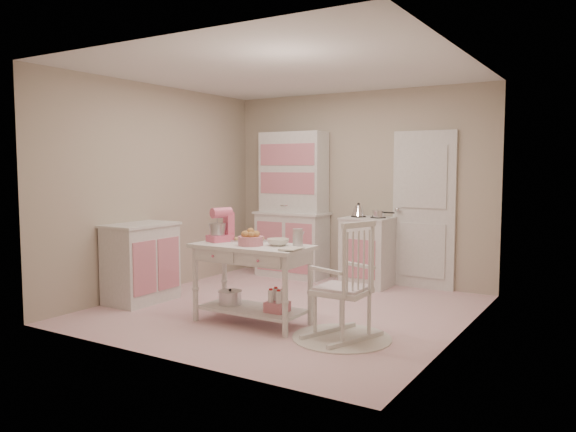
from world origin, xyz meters
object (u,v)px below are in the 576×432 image
Objects in this scene: hutch at (292,205)px; stand_mixer at (220,225)px; base_cabinet at (141,263)px; work_table at (252,284)px; bread_basket at (251,241)px; stove at (368,252)px; rocking_chair at (342,280)px.

hutch is 6.12× the size of stand_mixer.
hutch is at bearing 72.13° from base_cabinet.
work_table is (0.91, -2.30, -0.64)m from hutch.
base_cabinet is 1.70m from bread_basket.
stand_mixer is at bearing 177.27° from work_table.
stove is 3.68× the size of bread_basket.
stand_mixer reaches higher than bread_basket.
bread_basket is at bearing -4.02° from base_cabinet.
base_cabinet is (-0.72, -2.23, -0.58)m from hutch.
rocking_chair is at bearing 0.12° from work_table.
base_cabinet is 2.64m from rocking_chair.
hutch is 8.32× the size of bread_basket.
bread_basket is at bearing -68.38° from hutch.
bread_basket is (0.02, -0.05, 0.45)m from work_table.
work_table is 3.53× the size of stand_mixer.
rocking_chair reaches higher than stove.
base_cabinet is 1.32m from stand_mixer.
stove and base_cabinet have the same top height.
bread_basket is (-0.27, -2.30, 0.39)m from stove.
base_cabinet is 2.71× the size of stand_mixer.
stove is 2.71× the size of stand_mixer.
stove is 0.77× the size of work_table.
work_table is (-0.29, -2.25, -0.06)m from stove.
rocking_chair is at bearing -1.39° from base_cabinet.
base_cabinet is at bearing -131.32° from stove.
stand_mixer is at bearing 170.96° from bread_basket.
rocking_chair is 0.92× the size of work_table.
base_cabinet is at bearing -162.11° from rocking_chair.
hutch is 3.03m from rocking_chair.
stove reaches higher than bread_basket.
stand_mixer is (1.21, -0.05, 0.51)m from base_cabinet.
stove is at bearing 82.69° from work_table.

